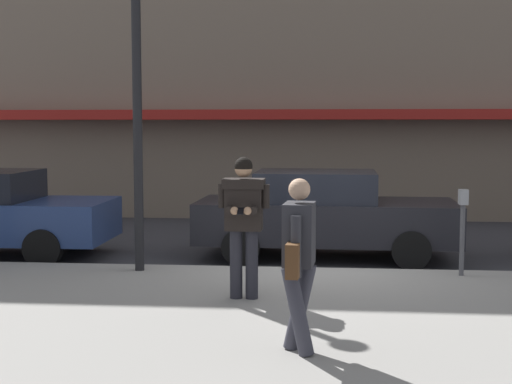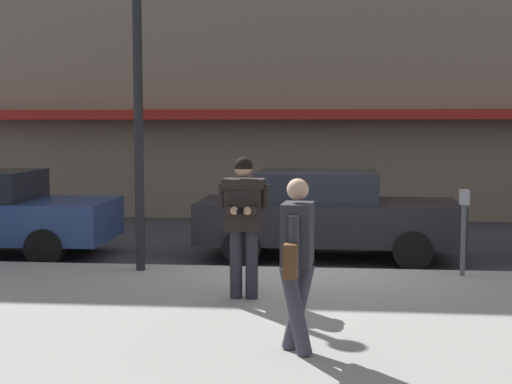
{
  "view_description": "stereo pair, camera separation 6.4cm",
  "coord_description": "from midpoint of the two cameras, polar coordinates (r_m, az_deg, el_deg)",
  "views": [
    {
      "loc": [
        0.09,
        -11.14,
        2.33
      ],
      "look_at": [
        -0.73,
        -2.12,
        1.49
      ],
      "focal_mm": 50.0,
      "sensor_mm": 36.0,
      "label": 1
    },
    {
      "loc": [
        0.15,
        -11.13,
        2.33
      ],
      "look_at": [
        -0.73,
        -2.12,
        1.49
      ],
      "focal_mm": 50.0,
      "sensor_mm": 36.0,
      "label": 2
    }
  ],
  "objects": [
    {
      "name": "parking_meter",
      "position": [
        10.82,
        16.44,
        -2.14
      ],
      "size": [
        0.12,
        0.18,
        1.27
      ],
      "color": "#4C4C51",
      "rests_on": "sidewalk"
    },
    {
      "name": "pedestrian_with_bag",
      "position": [
        6.85,
        3.56,
        -5.01
      ],
      "size": [
        0.35,
        0.72,
        1.7
      ],
      "color": "#33333D",
      "rests_on": "sidewalk"
    },
    {
      "name": "street_lamp_post",
      "position": [
        10.87,
        -9.28,
        9.51
      ],
      "size": [
        0.36,
        0.36,
        4.88
      ],
      "color": "black",
      "rests_on": "sidewalk"
    },
    {
      "name": "man_texting_on_phone",
      "position": [
        8.98,
        -0.79,
        -1.6
      ],
      "size": [
        0.65,
        0.58,
        1.81
      ],
      "color": "#23232B",
      "rests_on": "sidewalk"
    },
    {
      "name": "sidewalk",
      "position": [
        8.63,
        11.4,
        -9.98
      ],
      "size": [
        32.0,
        5.3,
        0.14
      ],
      "primitive_type": "cube",
      "color": "gray",
      "rests_on": "ground"
    },
    {
      "name": "parked_sedan_mid",
      "position": [
        12.58,
        5.7,
        -1.75
      ],
      "size": [
        4.54,
        2.01,
        1.54
      ],
      "color": "black",
      "rests_on": "ground"
    },
    {
      "name": "curb_paint_line",
      "position": [
        11.46,
        9.92,
        -6.49
      ],
      "size": [
        28.0,
        0.12,
        0.01
      ],
      "primitive_type": "cube",
      "color": "silver",
      "rests_on": "ground"
    },
    {
      "name": "ground_plane",
      "position": [
        11.38,
        4.88,
        -6.53
      ],
      "size": [
        80.0,
        80.0,
        0.0
      ],
      "primitive_type": "plane",
      "color": "#333338"
    }
  ]
}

